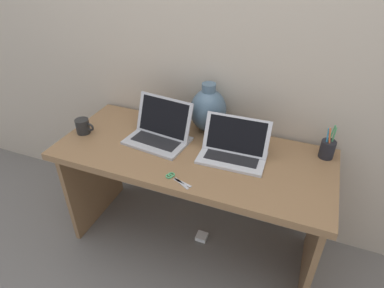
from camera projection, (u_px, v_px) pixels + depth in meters
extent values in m
plane|color=slate|center=(192.00, 240.00, 2.13)|extent=(6.00, 6.00, 0.00)
cube|color=#BCAD99|center=(216.00, 41.00, 1.74)|extent=(4.40, 0.04, 2.40)
cube|color=olive|center=(192.00, 155.00, 1.75)|extent=(1.48, 0.63, 0.04)
cube|color=olive|center=(94.00, 175.00, 2.16)|extent=(0.03, 0.53, 0.67)
cube|color=olive|center=(314.00, 237.00, 1.73)|extent=(0.03, 0.53, 0.67)
cube|color=#B2B2B7|center=(157.00, 141.00, 1.82)|extent=(0.36, 0.27, 0.01)
cube|color=black|center=(157.00, 139.00, 1.81)|extent=(0.28, 0.17, 0.00)
cube|color=#B2B2B7|center=(164.00, 117.00, 1.81)|extent=(0.34, 0.13, 0.21)
cube|color=black|center=(164.00, 117.00, 1.81)|extent=(0.30, 0.11, 0.19)
cube|color=silver|center=(232.00, 157.00, 1.69)|extent=(0.35, 0.23, 0.01)
cube|color=black|center=(232.00, 156.00, 1.68)|extent=(0.28, 0.14, 0.00)
cube|color=silver|center=(236.00, 135.00, 1.68)|extent=(0.34, 0.10, 0.18)
cube|color=black|center=(236.00, 135.00, 1.68)|extent=(0.30, 0.09, 0.16)
ellipsoid|color=slate|center=(208.00, 110.00, 1.87)|extent=(0.21, 0.21, 0.25)
cylinder|color=slate|center=(209.00, 88.00, 1.79)|extent=(0.08, 0.08, 0.05)
cylinder|color=black|center=(83.00, 126.00, 1.88)|extent=(0.08, 0.08, 0.09)
torus|color=black|center=(90.00, 127.00, 1.86)|extent=(0.05, 0.01, 0.05)
cylinder|color=black|center=(327.00, 149.00, 1.68)|extent=(0.07, 0.07, 0.10)
cylinder|color=#4CA566|center=(330.00, 138.00, 1.66)|extent=(0.03, 0.01, 0.15)
cylinder|color=#338CBF|center=(327.00, 141.00, 1.65)|extent=(0.02, 0.03, 0.14)
cylinder|color=#4CA566|center=(333.00, 140.00, 1.65)|extent=(0.01, 0.01, 0.15)
cylinder|color=orange|center=(329.00, 142.00, 1.63)|extent=(0.03, 0.01, 0.15)
cube|color=#B7B7BC|center=(182.00, 183.00, 1.53)|extent=(0.10, 0.04, 0.00)
cube|color=#B7B7BC|center=(181.00, 183.00, 1.52)|extent=(0.09, 0.06, 0.00)
torus|color=#4CA566|center=(169.00, 176.00, 1.56)|extent=(0.04, 0.04, 0.01)
torus|color=#4CA566|center=(171.00, 175.00, 1.57)|extent=(0.04, 0.04, 0.01)
cube|color=white|center=(202.00, 237.00, 2.14)|extent=(0.07, 0.07, 0.03)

